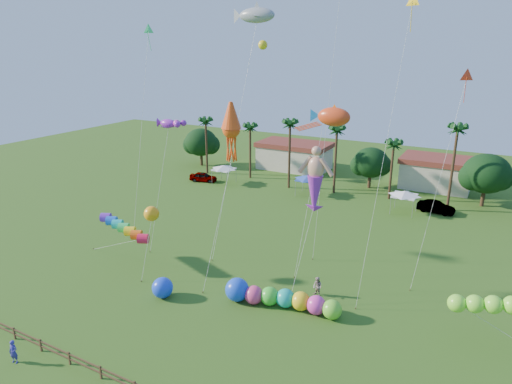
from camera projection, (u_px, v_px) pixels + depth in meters
The scene contains 21 objects.
ground at pixel (192, 343), 33.96m from camera, with size 160.00×160.00×0.00m, color #285116.
tree_line at pixel (386, 164), 67.80m from camera, with size 69.46×8.91×11.00m.
buildings_row at pixel (354, 165), 76.55m from camera, with size 35.00×7.00×4.00m.
tent_row at pixel (306, 178), 66.23m from camera, with size 31.00×4.00×0.60m.
car_a at pixel (203, 177), 74.15m from camera, with size 1.79×4.44×1.51m, color #4C4C54.
car_b at pixel (436, 207), 60.24m from camera, with size 1.64×4.70×1.55m, color #4C4C54.
spectator_a at pixel (13, 352), 31.60m from camera, with size 0.64×0.42×1.74m, color #332C9C.
spectator_b at pixel (317, 287), 40.08m from camera, with size 0.87×0.68×1.79m, color #A88E8C.
caterpillar_inflatable at pixel (278, 298), 38.39m from camera, with size 10.15×3.31×2.06m.
blue_ball at pixel (162, 288), 39.88m from camera, with size 1.85×1.85×1.85m, color #1B44F6.
rainbow_tube at pixel (129, 235), 44.41m from camera, with size 10.29×2.73×3.99m.
green_worm at pixel (457, 303), 33.59m from camera, with size 9.20×1.87×3.81m.
orange_ball_kite at pixel (152, 214), 42.31m from camera, with size 1.53×2.68×6.96m.
merman_kite at pixel (315, 184), 38.65m from camera, with size 2.52×5.00×12.69m.
fish_kite at pixel (334, 117), 42.45m from camera, with size 4.93×6.18×15.79m.
shark_kite at pixel (257, 15), 44.65m from camera, with size 5.49×8.67×24.88m.
squid_kite at pixel (231, 130), 38.77m from camera, with size 2.28×4.55×16.76m.
lobster_kite at pixel (168, 124), 46.95m from camera, with size 3.78×4.64×14.13m.
delta_kite_red at pixel (466, 79), 37.84m from camera, with size 2.66×4.37×19.36m.
delta_kite_yellow at pixel (412, 6), 34.14m from camera, with size 2.06×5.00×24.99m.
delta_kite_green at pixel (148, 33), 49.06m from camera, with size 1.33×4.85×23.39m.
Camera 1 is at (18.03, -23.07, 21.11)m, focal length 32.00 mm.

